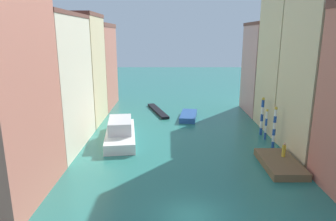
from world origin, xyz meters
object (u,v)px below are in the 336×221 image
at_px(gondola_black, 156,111).
at_px(motorboat_0, 187,116).
at_px(mooring_pole_1, 265,124).
at_px(mooring_pole_2, 260,116).
at_px(mooring_pole_0, 273,127).
at_px(waterfront_dock, 278,163).
at_px(person_on_dock, 282,150).
at_px(vaporetto_white, 119,132).

relative_size(gondola_black, motorboat_0, 1.52).
height_order(mooring_pole_1, mooring_pole_2, mooring_pole_2).
xyz_separation_m(mooring_pole_0, gondola_black, (-13.72, 16.44, -2.27)).
bearing_deg(waterfront_dock, person_on_dock, 55.48).
height_order(mooring_pole_2, vaporetto_white, mooring_pole_2).
bearing_deg(motorboat_0, mooring_pole_1, -47.53).
height_order(waterfront_dock, gondola_black, waterfront_dock).
height_order(waterfront_dock, vaporetto_white, vaporetto_white).
bearing_deg(vaporetto_white, person_on_dock, -21.80).
bearing_deg(gondola_black, person_on_dock, -57.37).
xyz_separation_m(vaporetto_white, gondola_black, (4.10, 13.79, -0.82)).
xyz_separation_m(person_on_dock, motorboat_0, (-8.39, 16.69, -0.99)).
relative_size(mooring_pole_1, gondola_black, 0.40).
height_order(vaporetto_white, motorboat_0, vaporetto_white).
xyz_separation_m(person_on_dock, mooring_pole_1, (0.42, 7.06, 0.58)).
xyz_separation_m(gondola_black, motorboat_0, (4.89, -4.05, 0.21)).
xyz_separation_m(mooring_pole_0, mooring_pole_2, (-0.01, 4.59, 0.06)).
relative_size(mooring_pole_2, gondola_black, 0.52).
distance_m(waterfront_dock, motorboat_0, 19.23).
distance_m(mooring_pole_1, mooring_pole_2, 1.91).
height_order(mooring_pole_0, gondola_black, mooring_pole_0).
bearing_deg(motorboat_0, gondola_black, 140.33).
distance_m(vaporetto_white, motorboat_0, 13.26).
relative_size(waterfront_dock, vaporetto_white, 0.61).
height_order(waterfront_dock, person_on_dock, person_on_dock).
bearing_deg(person_on_dock, mooring_pole_2, 87.22).
distance_m(waterfront_dock, vaporetto_white, 18.52).
xyz_separation_m(mooring_pole_2, gondola_black, (-13.71, 11.85, -2.33)).
bearing_deg(motorboat_0, mooring_pole_2, -41.45).
bearing_deg(mooring_pole_0, motorboat_0, 125.50).
bearing_deg(person_on_dock, vaporetto_white, 158.20).
xyz_separation_m(waterfront_dock, mooring_pole_1, (1.04, 7.97, 1.61)).
xyz_separation_m(mooring_pole_2, vaporetto_white, (-17.81, -1.94, -1.51)).
relative_size(person_on_dock, mooring_pole_1, 0.38).
relative_size(vaporetto_white, motorboat_0, 1.68).
xyz_separation_m(person_on_dock, gondola_black, (-13.28, 20.74, -1.19)).
height_order(gondola_black, motorboat_0, motorboat_0).
xyz_separation_m(waterfront_dock, motorboat_0, (-7.77, 17.59, 0.04)).
bearing_deg(mooring_pole_2, vaporetto_white, -173.77).
distance_m(mooring_pole_2, vaporetto_white, 17.98).
height_order(mooring_pole_0, motorboat_0, mooring_pole_0).
bearing_deg(gondola_black, waterfront_dock, -59.68).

